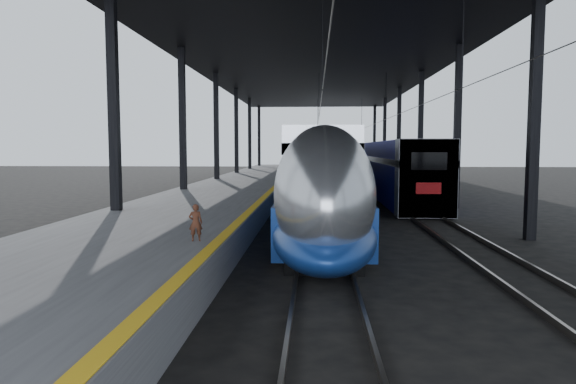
{
  "coord_description": "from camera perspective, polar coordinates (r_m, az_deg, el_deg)",
  "views": [
    {
      "loc": [
        1.74,
        -14.01,
        3.35
      ],
      "look_at": [
        0.91,
        1.74,
        2.0
      ],
      "focal_mm": 32.0,
      "sensor_mm": 36.0,
      "label": 1
    }
  ],
  "objects": [
    {
      "name": "ground",
      "position": [
        14.51,
        -4.0,
        -8.47
      ],
      "size": [
        160.0,
        160.0,
        0.0
      ],
      "primitive_type": "plane",
      "color": "black",
      "rests_on": "ground"
    },
    {
      "name": "platform",
      "position": [
        34.53,
        -5.72,
        0.14
      ],
      "size": [
        6.0,
        80.0,
        1.0
      ],
      "primitive_type": "cube",
      "color": "#4C4C4F",
      "rests_on": "ground"
    },
    {
      "name": "yellow_strip",
      "position": [
        34.17,
        -1.08,
        0.96
      ],
      "size": [
        0.3,
        80.0,
        0.01
      ],
      "primitive_type": "cube",
      "color": "gold",
      "rests_on": "platform"
    },
    {
      "name": "rails",
      "position": [
        34.27,
        7.63,
        -0.62
      ],
      "size": [
        6.52,
        80.0,
        0.16
      ],
      "color": "slate",
      "rests_on": "ground"
    },
    {
      "name": "canopy",
      "position": [
        34.49,
        3.36,
        14.51
      ],
      "size": [
        18.0,
        75.0,
        9.47
      ],
      "color": "black",
      "rests_on": "ground"
    },
    {
      "name": "tgv_train",
      "position": [
        42.03,
        3.38,
        2.96
      ],
      "size": [
        2.89,
        65.2,
        4.14
      ],
      "color": "#B1B4B9",
      "rests_on": "ground"
    },
    {
      "name": "second_train",
      "position": [
        51.59,
        8.89,
        3.25
      ],
      "size": [
        2.75,
        56.05,
        3.79
      ],
      "color": "#161792",
      "rests_on": "ground"
    },
    {
      "name": "child",
      "position": [
        13.2,
        -10.23,
        -3.36
      ],
      "size": [
        0.38,
        0.29,
        0.95
      ],
      "primitive_type": "imported",
      "rotation": [
        0.0,
        0.0,
        3.33
      ],
      "color": "#512A1B",
      "rests_on": "platform"
    }
  ]
}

